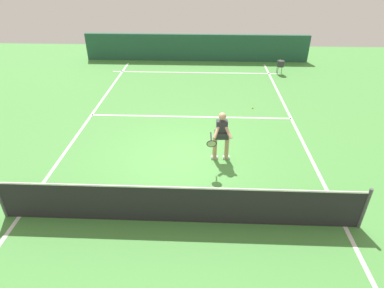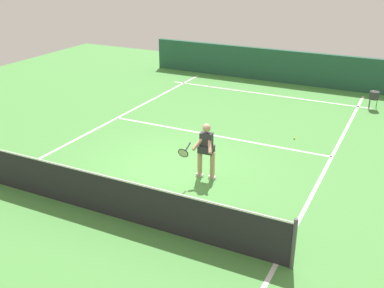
# 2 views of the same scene
# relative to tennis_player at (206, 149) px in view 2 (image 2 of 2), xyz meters

# --- Properties ---
(ground_plane) EXTENTS (28.06, 28.06, 0.00)m
(ground_plane) POSITION_rel_tennis_player_xyz_m (1.05, 0.11, -0.85)
(ground_plane) COLOR #4C9342
(court_back_wall) EXTENTS (12.70, 0.24, 1.48)m
(court_back_wall) POSITION_rel_tennis_player_xyz_m (1.05, -10.38, -0.11)
(court_back_wall) COLOR #23513D
(court_back_wall) RESTS_ON ground
(baseline_marking) EXTENTS (8.70, 0.10, 0.01)m
(baseline_marking) POSITION_rel_tennis_player_xyz_m (1.05, -8.18, -0.84)
(baseline_marking) COLOR white
(baseline_marking) RESTS_ON ground
(service_line_marking) EXTENTS (7.70, 0.10, 0.01)m
(service_line_marking) POSITION_rel_tennis_player_xyz_m (1.05, -2.90, -0.84)
(service_line_marking) COLOR white
(service_line_marking) RESTS_ON ground
(sideline_left_marking) EXTENTS (0.10, 19.58, 0.01)m
(sideline_left_marking) POSITION_rel_tennis_player_xyz_m (-2.80, 0.11, -0.84)
(sideline_left_marking) COLOR white
(sideline_left_marking) RESTS_ON ground
(sideline_right_marking) EXTENTS (0.10, 19.58, 0.01)m
(sideline_right_marking) POSITION_rel_tennis_player_xyz_m (4.90, 0.11, -0.84)
(sideline_right_marking) COLOR white
(sideline_right_marking) RESTS_ON ground
(court_net) EXTENTS (8.38, 0.08, 1.11)m
(court_net) POSITION_rel_tennis_player_xyz_m (1.05, 2.71, -0.33)
(court_net) COLOR #4C4C51
(court_net) RESTS_ON ground
(tennis_player) EXTENTS (0.76, 0.96, 1.55)m
(tennis_player) POSITION_rel_tennis_player_xyz_m (0.00, 0.00, 0.00)
(tennis_player) COLOR tan
(tennis_player) RESTS_ON ground
(tennis_ball_near) EXTENTS (0.07, 0.07, 0.07)m
(tennis_ball_near) POSITION_rel_tennis_player_xyz_m (-1.44, -3.78, -0.81)
(tennis_ball_near) COLOR #D1E533
(tennis_ball_near) RESTS_ON ground
(ball_hopper) EXTENTS (0.36, 0.36, 0.74)m
(ball_hopper) POSITION_rel_tennis_player_xyz_m (-3.33, -8.13, -0.30)
(ball_hopper) COLOR #333338
(ball_hopper) RESTS_ON ground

